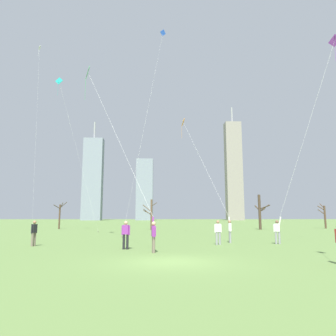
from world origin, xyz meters
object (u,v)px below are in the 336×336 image
object	(u,v)px
bystander_far_off_by_trees	(218,231)
bare_tree_center	(324,215)
distant_kite_drifting_left_blue	(158,56)
bare_tree_right_of_center	(260,211)
bystander_watching_nearby	(34,232)
distant_kite_drifting_right_white	(39,72)
bare_tree_leftmost	(60,215)
bare_tree_far_right_edge	(151,214)
kite_flyer_foreground_right_purple	(284,210)
kite_flyer_far_back_green	(128,172)
distant_kite_low_near_trees_teal	(62,91)
bystander_strolling_midfield	(126,233)
kite_flyer_midfield_center_orange	(220,207)

from	to	relation	value
bystander_far_off_by_trees	bare_tree_center	xyz separation A→B (m)	(22.09, 28.11, 1.13)
distant_kite_drifting_left_blue	bare_tree_right_of_center	distance (m)	25.99
bare_tree_center	bystander_watching_nearby	bearing A→B (deg)	-139.84
distant_kite_drifting_right_white	bare_tree_leftmost	world-z (taller)	distant_kite_drifting_right_white
distant_kite_drifting_left_blue	bare_tree_far_right_edge	size ratio (longest dim) A/B	5.40
distant_kite_drifting_left_blue	bare_tree_right_of_center	bearing A→B (deg)	41.34
distant_kite_drifting_right_white	bare_tree_center	size ratio (longest dim) A/B	6.77
kite_flyer_foreground_right_purple	kite_flyer_far_back_green	bearing A→B (deg)	-169.57
distant_kite_drifting_left_blue	bare_tree_leftmost	distance (m)	27.76
bare_tree_right_of_center	bare_tree_center	world-z (taller)	bare_tree_right_of_center
bystander_watching_nearby	distant_kite_drifting_right_white	world-z (taller)	distant_kite_drifting_right_white
bystander_far_off_by_trees	distant_kite_low_near_trees_teal	distance (m)	29.79
distant_kite_low_near_trees_teal	distant_kite_drifting_left_blue	bearing A→B (deg)	-27.24
bare_tree_right_of_center	bystander_strolling_midfield	bearing A→B (deg)	-121.47
kite_flyer_far_back_green	bare_tree_far_right_edge	size ratio (longest dim) A/B	3.76
bystander_watching_nearby	bare_tree_right_of_center	size ratio (longest dim) A/B	0.32
distant_kite_drifting_left_blue	bare_tree_right_of_center	world-z (taller)	distant_kite_drifting_left_blue
bare_tree_right_of_center	bare_tree_far_right_edge	bearing A→B (deg)	-177.72
bystander_far_off_by_trees	distant_kite_low_near_trees_teal	size ratio (longest dim) A/B	0.08
kite_flyer_midfield_center_orange	bystander_far_off_by_trees	world-z (taller)	kite_flyer_midfield_center_orange
bystander_watching_nearby	bare_tree_far_right_edge	world-z (taller)	bare_tree_far_right_edge
bystander_far_off_by_trees	bare_tree_far_right_edge	bearing A→B (deg)	102.39
bare_tree_right_of_center	bystander_far_off_by_trees	bearing A→B (deg)	-113.68
kite_flyer_far_back_green	bare_tree_right_of_center	size ratio (longest dim) A/B	3.21
bare_tree_right_of_center	bare_tree_leftmost	world-z (taller)	bare_tree_right_of_center
distant_kite_low_near_trees_teal	distant_kite_drifting_right_white	distance (m)	7.43
bystander_watching_nearby	kite_flyer_foreground_right_purple	bearing A→B (deg)	3.32
bare_tree_right_of_center	kite_flyer_far_back_green	bearing A→B (deg)	-122.63
bystander_strolling_midfield	bare_tree_right_of_center	size ratio (longest dim) A/B	0.32
bystander_watching_nearby	bare_tree_far_right_edge	xyz separation A→B (m)	(6.83, 24.31, 1.35)
bare_tree_leftmost	bare_tree_center	size ratio (longest dim) A/B	1.01
bystander_strolling_midfield	bystander_watching_nearby	xyz separation A→B (m)	(-6.11, 2.11, 0.00)
bystander_watching_nearby	bare_tree_leftmost	bearing A→B (deg)	104.31
kite_flyer_foreground_right_purple	kite_flyer_far_back_green	xyz separation A→B (m)	(-10.61, -1.95, 2.35)
kite_flyer_far_back_green	bare_tree_center	bearing A→B (deg)	46.71
distant_kite_drifting_right_white	kite_flyer_far_back_green	bearing A→B (deg)	-56.26
kite_flyer_foreground_right_purple	bystander_watching_nearby	xyz separation A→B (m)	(-16.68, -0.97, -1.44)
kite_flyer_foreground_right_purple	bare_tree_far_right_edge	xyz separation A→B (m)	(-9.85, 23.34, -0.09)
bystander_strolling_midfield	bystander_watching_nearby	size ratio (longest dim) A/B	1.00
kite_flyer_far_back_green	bystander_strolling_midfield	world-z (taller)	kite_flyer_far_back_green
distant_kite_drifting_left_blue	bare_tree_center	xyz separation A→B (m)	(26.26, 16.88, -17.48)
kite_flyer_midfield_center_orange	distant_kite_low_near_trees_teal	world-z (taller)	distant_kite_low_near_trees_teal
distant_kite_drifting_left_blue	bystander_strolling_midfield	bearing A→B (deg)	-97.08
bystander_far_off_by_trees	bare_tree_far_right_edge	distance (m)	24.23
bystander_watching_nearby	bare_tree_center	world-z (taller)	bare_tree_center
kite_flyer_far_back_green	bare_tree_center	size ratio (longest dim) A/B	4.06
distant_kite_drifting_right_white	bare_tree_far_right_edge	xyz separation A→B (m)	(16.23, 2.14, -20.14)
bare_tree_center	bare_tree_right_of_center	bearing A→B (deg)	-161.42
kite_flyer_far_back_green	distant_kite_drifting_left_blue	size ratio (longest dim) A/B	0.70
distant_kite_drifting_left_blue	bare_tree_leftmost	xyz separation A→B (m)	(-14.89, 15.68, -17.41)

